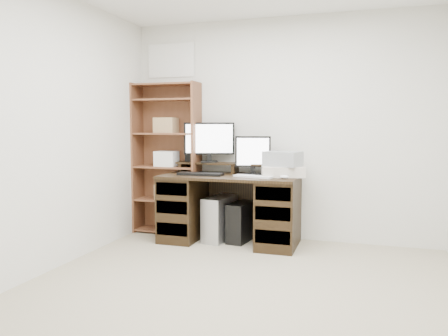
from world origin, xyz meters
The scene contains 14 objects.
room centered at (0.00, 0.00, 1.25)m, with size 3.54×4.04×2.54m.
desk centered at (-0.50, 1.64, 0.39)m, with size 1.50×0.70×0.75m.
riser_shelf centered at (-0.50, 1.85, 0.84)m, with size 1.40×0.22×0.12m.
monitor_wide centered at (-0.81, 1.84, 1.13)m, with size 0.56×0.24×0.46m.
monitor_small centered at (-0.27, 1.76, 0.98)m, with size 0.39×0.18×0.43m.
speaker centered at (-1.08, 1.89, 0.97)m, with size 0.08×0.08×0.20m, color black.
keyboard_black centered at (-0.81, 1.54, 0.76)m, with size 0.50×0.17×0.03m, color black.
keyboard_white centered at (-0.20, 1.53, 0.76)m, with size 0.42×0.13×0.02m, color silver.
mouse centered at (0.13, 1.51, 0.77)m, with size 0.09×0.06×0.04m, color white.
printer centered at (0.07, 1.71, 0.81)m, with size 0.45×0.33×0.11m, color beige.
basket centered at (0.07, 1.71, 0.94)m, with size 0.37×0.26×0.16m, color gray.
tower_silver centered at (-0.63, 1.69, 0.25)m, with size 0.22×0.50×0.50m, color #AEB0B5.
tower_black centered at (-0.39, 1.72, 0.22)m, with size 0.24×0.46×0.44m.
bookshelf centered at (-1.35, 1.86, 0.92)m, with size 0.80×0.30×1.80m.
Camera 1 is at (0.88, -2.93, 1.29)m, focal length 35.00 mm.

